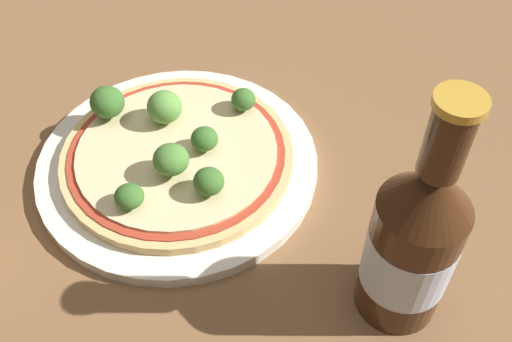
% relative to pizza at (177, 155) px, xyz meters
% --- Properties ---
extents(ground_plane, '(3.00, 3.00, 0.00)m').
position_rel_pizza_xyz_m(ground_plane, '(-0.01, 0.01, -0.02)').
color(ground_plane, brown).
extents(plate, '(0.27, 0.27, 0.01)m').
position_rel_pizza_xyz_m(plate, '(-0.00, 0.00, -0.01)').
color(plate, silver).
rests_on(plate, ground_plane).
extents(pizza, '(0.23, 0.23, 0.01)m').
position_rel_pizza_xyz_m(pizza, '(0.00, 0.00, 0.00)').
color(pizza, tan).
rests_on(pizza, plate).
extents(broccoli_floret_0, '(0.03, 0.03, 0.04)m').
position_rel_pizza_xyz_m(broccoli_floret_0, '(-0.07, 0.05, 0.03)').
color(broccoli_floret_0, '#6B8E51').
rests_on(broccoli_floret_0, pizza).
extents(broccoli_floret_1, '(0.03, 0.03, 0.03)m').
position_rel_pizza_xyz_m(broccoli_floret_1, '(0.03, -0.05, 0.02)').
color(broccoli_floret_1, '#6B8E51').
rests_on(broccoli_floret_1, pizza).
extents(broccoli_floret_2, '(0.03, 0.03, 0.03)m').
position_rel_pizza_xyz_m(broccoli_floret_2, '(-0.00, -0.03, 0.03)').
color(broccoli_floret_2, '#6B8E51').
rests_on(broccoli_floret_2, pizza).
extents(broccoli_floret_3, '(0.02, 0.02, 0.02)m').
position_rel_pizza_xyz_m(broccoli_floret_3, '(0.07, 0.06, 0.02)').
color(broccoli_floret_3, '#6B8E51').
rests_on(broccoli_floret_3, pizza).
extents(broccoli_floret_4, '(0.03, 0.03, 0.03)m').
position_rel_pizza_xyz_m(broccoli_floret_4, '(-0.01, 0.04, 0.03)').
color(broccoli_floret_4, '#6B8E51').
rests_on(broccoli_floret_4, pizza).
extents(broccoli_floret_5, '(0.03, 0.03, 0.02)m').
position_rel_pizza_xyz_m(broccoli_floret_5, '(-0.04, -0.07, 0.02)').
color(broccoli_floret_5, '#6B8E51').
rests_on(broccoli_floret_5, pizza).
extents(broccoli_floret_6, '(0.03, 0.03, 0.02)m').
position_rel_pizza_xyz_m(broccoli_floret_6, '(0.03, 0.00, 0.02)').
color(broccoli_floret_6, '#6B8E51').
rests_on(broccoli_floret_6, pizza).
extents(beer_bottle, '(0.07, 0.07, 0.22)m').
position_rel_pizza_xyz_m(beer_bottle, '(0.19, -0.15, 0.06)').
color(beer_bottle, '#381E0F').
rests_on(beer_bottle, ground_plane).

